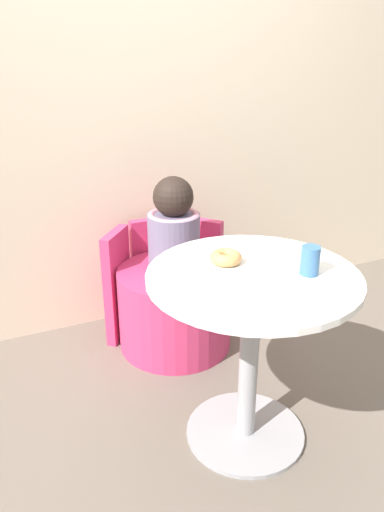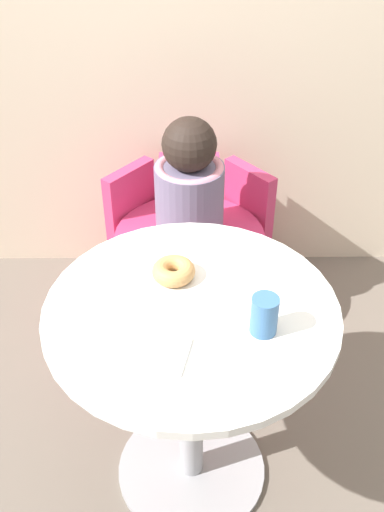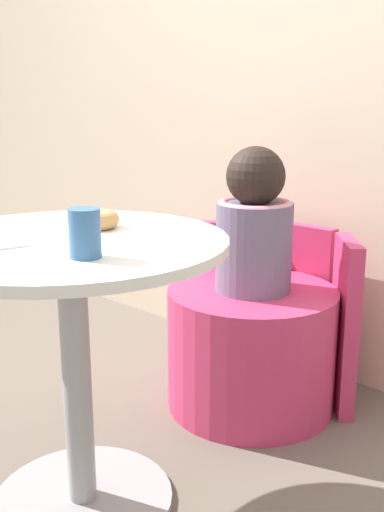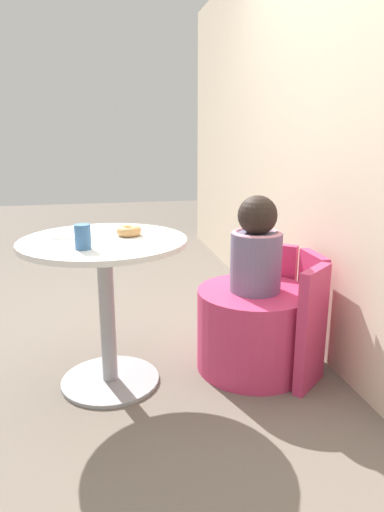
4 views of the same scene
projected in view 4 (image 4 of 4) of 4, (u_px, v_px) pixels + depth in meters
ground_plane at (116, 372)px, 2.32m from camera, size 12.00×12.00×0.00m
back_wall at (337, 129)px, 2.24m from camera, size 6.00×0.06×2.40m
round_table at (106, 281)px, 2.10m from camera, size 0.76×0.76×0.72m
tub_chair at (253, 329)px, 2.33m from camera, size 0.57×0.57×0.42m
booth_backrest at (297, 310)px, 2.36m from camera, size 0.67×0.25×0.59m
child_figure at (256, 248)px, 2.22m from camera, size 0.25×0.25×0.48m
donut at (129, 231)px, 2.11m from camera, size 0.12×0.12×0.04m
cup at (83, 237)px, 1.86m from camera, size 0.07×0.07×0.10m
paper_napkin at (68, 237)px, 2.09m from camera, size 0.15×0.15×0.01m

